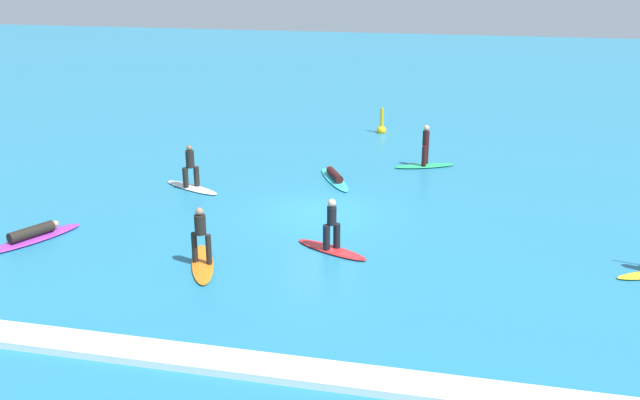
{
  "coord_description": "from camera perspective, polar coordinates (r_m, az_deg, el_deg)",
  "views": [
    {
      "loc": [
        5.0,
        -22.23,
        8.41
      ],
      "look_at": [
        0.0,
        0.0,
        0.5
      ],
      "focal_mm": 39.6,
      "sensor_mm": 36.0,
      "label": 1
    }
  ],
  "objects": [
    {
      "name": "surfer_on_purple_board",
      "position": [
        23.77,
        -22.16,
        -2.68
      ],
      "size": [
        2.08,
        3.25,
        0.46
      ],
      "rotation": [
        0.0,
        0.0,
        1.13
      ],
      "color": "purple",
      "rests_on": "ground_plane"
    },
    {
      "name": "surfer_on_white_board",
      "position": [
        27.2,
        -10.38,
        1.82
      ],
      "size": [
        2.68,
        1.7,
        1.71
      ],
      "rotation": [
        0.0,
        0.0,
        2.69
      ],
      "color": "white",
      "rests_on": "ground_plane"
    },
    {
      "name": "surfer_on_red_board",
      "position": [
        21.12,
        0.95,
        -3.09
      ],
      "size": [
        2.53,
        1.63,
        1.66
      ],
      "rotation": [
        0.0,
        0.0,
        2.69
      ],
      "color": "red",
      "rests_on": "ground_plane"
    },
    {
      "name": "wave_crest",
      "position": [
        15.81,
        -7.98,
        -12.82
      ],
      "size": [
        23.4,
        0.9,
        0.18
      ],
      "primitive_type": "cube",
      "color": "white",
      "rests_on": "ground_plane"
    },
    {
      "name": "surfer_on_green_board",
      "position": [
        29.89,
        8.48,
        3.45
      ],
      "size": [
        2.62,
        1.56,
        1.8
      ],
      "rotation": [
        0.0,
        0.0,
        0.4
      ],
      "color": "#23B266",
      "rests_on": "ground_plane"
    },
    {
      "name": "ground_plane",
      "position": [
        24.29,
        -0.0,
        -1.11
      ],
      "size": [
        120.0,
        120.0,
        0.0
      ],
      "primitive_type": "plane",
      "color": "teal",
      "rests_on": "ground"
    },
    {
      "name": "surfer_on_orange_board",
      "position": [
        20.42,
        -9.53,
        -4.11
      ],
      "size": [
        1.66,
        2.83,
        1.76
      ],
      "rotation": [
        0.0,
        0.0,
        5.11
      ],
      "color": "orange",
      "rests_on": "ground_plane"
    },
    {
      "name": "surfer_on_teal_board",
      "position": [
        27.84,
        1.17,
        1.86
      ],
      "size": [
        2.01,
        3.12,
        0.41
      ],
      "rotation": [
        0.0,
        0.0,
        2.05
      ],
      "color": "#33C6CC",
      "rests_on": "ground_plane"
    },
    {
      "name": "marker_buoy",
      "position": [
        35.61,
        5.0,
        5.79
      ],
      "size": [
        0.47,
        0.47,
        1.38
      ],
      "color": "yellow",
      "rests_on": "ground_plane"
    }
  ]
}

